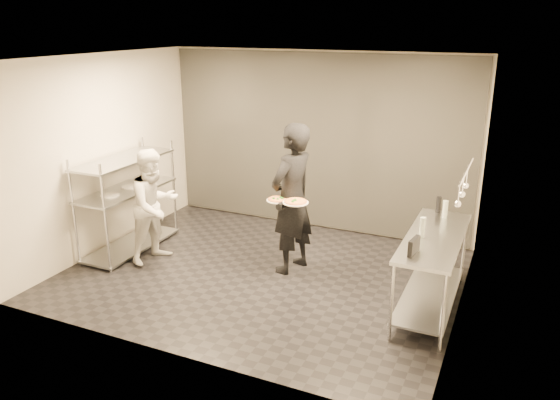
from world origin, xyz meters
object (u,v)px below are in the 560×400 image
at_px(salad_plate, 293,166).
at_px(pizza_plate_far, 296,202).
at_px(prep_counter, 432,260).
at_px(pos_monitor, 414,246).
at_px(chef, 155,206).
at_px(bottle_dark, 439,205).
at_px(pizza_plate_near, 278,199).
at_px(waiter, 292,199).
at_px(bottle_green, 422,227).
at_px(bottle_clear, 445,209).
at_px(pass_rack, 127,199).

bearing_deg(salad_plate, pizza_plate_far, -64.03).
relative_size(prep_counter, pos_monitor, 7.45).
distance_m(chef, bottle_dark, 3.77).
relative_size(pizza_plate_near, bottle_dark, 1.36).
bearing_deg(waiter, bottle_green, 91.76).
relative_size(pos_monitor, bottle_clear, 1.12).
bearing_deg(bottle_dark, pizza_plate_near, -160.65).
bearing_deg(salad_plate, pizza_plate_near, -90.74).
distance_m(prep_counter, waiter, 1.95).
bearing_deg(chef, pizza_plate_near, -66.13).
relative_size(bottle_clear, bottle_dark, 1.02).
xyz_separation_m(prep_counter, bottle_dark, (-0.09, 0.80, 0.40)).
height_order(pass_rack, pos_monitor, pass_rack).
xyz_separation_m(pass_rack, bottle_clear, (4.34, 0.66, 0.26)).
xyz_separation_m(waiter, pizza_plate_near, (-0.12, -0.19, 0.04)).
relative_size(chef, pizza_plate_far, 4.91).
bearing_deg(pizza_plate_far, pass_rack, -178.64).
relative_size(pizza_plate_far, bottle_clear, 1.51).
xyz_separation_m(pos_monitor, bottle_dark, (0.03, 1.40, 0.02)).
distance_m(salad_plate, bottle_clear, 2.03).
height_order(prep_counter, bottle_clear, bottle_clear).
xyz_separation_m(pizza_plate_near, pizza_plate_far, (0.28, -0.07, 0.03)).
bearing_deg(bottle_green, pass_rack, 178.74).
bearing_deg(bottle_dark, bottle_clear, -55.11).
bearing_deg(pizza_plate_near, chef, -170.57).
bearing_deg(pizza_plate_far, pos_monitor, -22.50).
distance_m(prep_counter, bottle_dark, 0.90).
height_order(salad_plate, bottle_clear, salad_plate).
xyz_separation_m(pass_rack, pizza_plate_near, (2.33, 0.13, 0.27)).
distance_m(prep_counter, chef, 3.74).
distance_m(prep_counter, bottle_clear, 0.77).
distance_m(pass_rack, bottle_dark, 4.32).
xyz_separation_m(chef, pos_monitor, (3.61, -0.45, 0.21)).
bearing_deg(bottle_clear, bottle_dark, 124.89).
height_order(pos_monitor, bottle_clear, bottle_clear).
distance_m(pizza_plate_far, salad_plate, 0.69).
xyz_separation_m(waiter, bottle_green, (1.76, -0.42, 0.03)).
xyz_separation_m(prep_counter, waiter, (-1.89, 0.32, 0.38)).
bearing_deg(pizza_plate_far, pizza_plate_near, 165.76).
height_order(prep_counter, chef, chef).
height_order(pizza_plate_near, bottle_green, bottle_green).
relative_size(waiter, bottle_clear, 9.31).
relative_size(pass_rack, pizza_plate_far, 4.93).
bearing_deg(pos_monitor, chef, -178.48).
xyz_separation_m(pizza_plate_near, bottle_clear, (2.01, 0.53, -0.01)).
height_order(prep_counter, waiter, waiter).
distance_m(pizza_plate_near, pos_monitor, 2.02).
xyz_separation_m(pass_rack, prep_counter, (4.33, 0.00, -0.14)).
distance_m(chef, pizza_plate_near, 1.77).
distance_m(pos_monitor, bottle_dark, 1.41).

